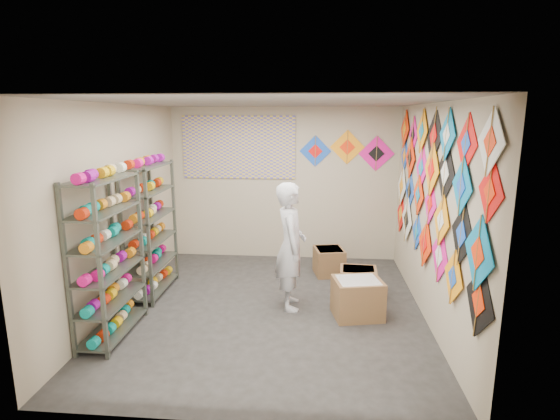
# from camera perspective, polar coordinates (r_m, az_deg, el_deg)

# --- Properties ---
(ground) EXTENTS (4.50, 4.50, 0.00)m
(ground) POSITION_cam_1_polar(r_m,az_deg,el_deg) (6.02, -1.22, -12.78)
(ground) COLOR #272522
(room_walls) EXTENTS (4.50, 4.50, 4.50)m
(room_walls) POSITION_cam_1_polar(r_m,az_deg,el_deg) (5.53, -1.30, 2.86)
(room_walls) COLOR tan
(room_walls) RESTS_ON ground
(shelf_rack_front) EXTENTS (0.40, 1.10, 1.90)m
(shelf_rack_front) POSITION_cam_1_polar(r_m,az_deg,el_deg) (5.40, -21.56, -5.84)
(shelf_rack_front) COLOR #4C5147
(shelf_rack_front) RESTS_ON ground
(shelf_rack_back) EXTENTS (0.40, 1.10, 1.90)m
(shelf_rack_back) POSITION_cam_1_polar(r_m,az_deg,el_deg) (6.53, -16.55, -2.43)
(shelf_rack_back) COLOR #4C5147
(shelf_rack_back) RESTS_ON ground
(string_spools) EXTENTS (0.12, 2.36, 0.12)m
(string_spools) POSITION_cam_1_polar(r_m,az_deg,el_deg) (5.93, -18.87, -3.09)
(string_spools) COLOR #F00E82
(string_spools) RESTS_ON ground
(kite_wall_display) EXTENTS (0.06, 4.25, 2.02)m
(kite_wall_display) POSITION_cam_1_polar(r_m,az_deg,el_deg) (5.66, 19.04, 2.43)
(kite_wall_display) COLOR black
(kite_wall_display) RESTS_ON room_walls
(back_wall_kites) EXTENTS (1.64, 0.02, 0.72)m
(back_wall_kites) POSITION_cam_1_polar(r_m,az_deg,el_deg) (7.70, 8.92, 7.66)
(back_wall_kites) COLOR blue
(back_wall_kites) RESTS_ON room_walls
(poster) EXTENTS (2.00, 0.01, 1.10)m
(poster) POSITION_cam_1_polar(r_m,az_deg,el_deg) (7.80, -5.43, 8.15)
(poster) COLOR #554EA9
(poster) RESTS_ON room_walls
(shopkeeper) EXTENTS (0.73, 0.58, 1.71)m
(shopkeeper) POSITION_cam_1_polar(r_m,az_deg,el_deg) (5.79, 1.40, -4.74)
(shopkeeper) COLOR silver
(shopkeeper) RESTS_ON ground
(carton_a) EXTENTS (0.69, 0.61, 0.50)m
(carton_a) POSITION_cam_1_polar(r_m,az_deg,el_deg) (5.80, 10.08, -11.27)
(carton_a) COLOR brown
(carton_a) RESTS_ON ground
(carton_b) EXTENTS (0.54, 0.45, 0.42)m
(carton_b) POSITION_cam_1_polar(r_m,az_deg,el_deg) (6.42, 10.15, -9.33)
(carton_b) COLOR brown
(carton_b) RESTS_ON ground
(carton_c) EXTENTS (0.54, 0.58, 0.43)m
(carton_c) POSITION_cam_1_polar(r_m,az_deg,el_deg) (7.22, 6.41, -6.68)
(carton_c) COLOR brown
(carton_c) RESTS_ON ground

